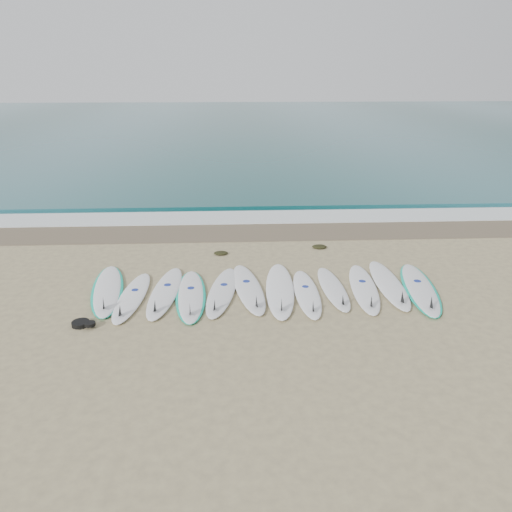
{
  "coord_description": "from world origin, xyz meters",
  "views": [
    {
      "loc": [
        -0.64,
        -9.51,
        4.43
      ],
      "look_at": [
        -0.12,
        1.08,
        0.4
      ],
      "focal_mm": 35.0,
      "sensor_mm": 36.0,
      "label": 1
    }
  ],
  "objects_px": {
    "surfboard_0": "(107,290)",
    "surfboard_6": "(280,290)",
    "leash_coil": "(83,324)",
    "surfboard_11": "(420,289)"
  },
  "relations": [
    {
      "from": "surfboard_0",
      "to": "surfboard_6",
      "type": "relative_size",
      "value": 0.96
    },
    {
      "from": "surfboard_6",
      "to": "leash_coil",
      "type": "height_order",
      "value": "surfboard_6"
    },
    {
      "from": "surfboard_0",
      "to": "surfboard_6",
      "type": "height_order",
      "value": "surfboard_6"
    },
    {
      "from": "surfboard_0",
      "to": "surfboard_6",
      "type": "distance_m",
      "value": 3.62
    },
    {
      "from": "leash_coil",
      "to": "surfboard_0",
      "type": "bearing_deg",
      "value": 85.52
    },
    {
      "from": "surfboard_6",
      "to": "surfboard_11",
      "type": "height_order",
      "value": "surfboard_6"
    },
    {
      "from": "surfboard_6",
      "to": "surfboard_0",
      "type": "bearing_deg",
      "value": -179.57
    },
    {
      "from": "surfboard_6",
      "to": "surfboard_11",
      "type": "xyz_separation_m",
      "value": [
        2.97,
        -0.05,
        -0.01
      ]
    },
    {
      "from": "surfboard_6",
      "to": "leash_coil",
      "type": "distance_m",
      "value": 3.94
    },
    {
      "from": "surfboard_0",
      "to": "surfboard_6",
      "type": "xyz_separation_m",
      "value": [
        3.62,
        -0.21,
        0.01
      ]
    }
  ]
}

